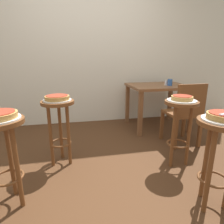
% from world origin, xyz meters
% --- Properties ---
extents(ground_plane, '(6.00, 6.00, 0.00)m').
position_xyz_m(ground_plane, '(0.00, 0.00, 0.00)').
color(ground_plane, '#4C2D19').
extents(back_wall, '(6.00, 0.10, 3.00)m').
position_xyz_m(back_wall, '(0.00, 1.65, 1.50)').
color(back_wall, silver).
rests_on(back_wall, ground_plane).
extents(stool_foreground, '(0.35, 0.35, 0.72)m').
position_xyz_m(stool_foreground, '(0.76, -0.74, 0.52)').
color(stool_foreground, brown).
rests_on(stool_foreground, ground_plane).
extents(serving_plate_foreground, '(0.29, 0.29, 0.01)m').
position_xyz_m(serving_plate_foreground, '(0.76, -0.74, 0.73)').
color(serving_plate_foreground, silver).
rests_on(serving_plate_foreground, stool_foreground).
extents(pizza_foreground, '(0.23, 0.23, 0.05)m').
position_xyz_m(pizza_foreground, '(0.76, -0.74, 0.76)').
color(pizza_foreground, '#B78442').
rests_on(pizza_foreground, serving_plate_foreground).
extents(stool_middle, '(0.35, 0.35, 0.72)m').
position_xyz_m(stool_middle, '(-0.82, -0.39, 0.52)').
color(stool_middle, brown).
rests_on(stool_middle, ground_plane).
extents(stool_leftside, '(0.35, 0.35, 0.72)m').
position_xyz_m(stool_leftside, '(0.82, -0.10, 0.52)').
color(stool_leftside, brown).
rests_on(stool_leftside, ground_plane).
extents(serving_plate_leftside, '(0.30, 0.30, 0.01)m').
position_xyz_m(serving_plate_leftside, '(0.82, -0.10, 0.73)').
color(serving_plate_leftside, white).
rests_on(serving_plate_leftside, stool_leftside).
extents(pizza_leftside, '(0.22, 0.22, 0.05)m').
position_xyz_m(pizza_leftside, '(0.82, -0.10, 0.76)').
color(pizza_leftside, tan).
rests_on(pizza_leftside, serving_plate_leftside).
extents(stool_rear, '(0.35, 0.35, 0.72)m').
position_xyz_m(stool_rear, '(-0.45, 0.19, 0.52)').
color(stool_rear, brown).
rests_on(stool_rear, ground_plane).
extents(serving_plate_rear, '(0.29, 0.29, 0.01)m').
position_xyz_m(serving_plate_rear, '(-0.45, 0.19, 0.73)').
color(serving_plate_rear, silver).
rests_on(serving_plate_rear, stool_rear).
extents(pizza_rear, '(0.25, 0.25, 0.05)m').
position_xyz_m(pizza_rear, '(-0.45, 0.19, 0.76)').
color(pizza_rear, '#B78442').
rests_on(pizza_rear, serving_plate_rear).
extents(dining_table, '(0.95, 0.79, 0.73)m').
position_xyz_m(dining_table, '(1.11, 1.08, 0.62)').
color(dining_table, brown).
rests_on(dining_table, ground_plane).
extents(cup_near_edge, '(0.08, 0.08, 0.10)m').
position_xyz_m(cup_near_edge, '(1.25, 0.97, 0.78)').
color(cup_near_edge, '#3360B2').
rests_on(cup_near_edge, dining_table).
extents(condiment_shaker, '(0.04, 0.04, 0.08)m').
position_xyz_m(condiment_shaker, '(1.21, 1.01, 0.77)').
color(condiment_shaker, white).
rests_on(condiment_shaker, dining_table).
extents(wooden_chair, '(0.41, 0.41, 0.85)m').
position_xyz_m(wooden_chair, '(1.15, 0.32, 0.47)').
color(wooden_chair, brown).
rests_on(wooden_chair, ground_plane).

